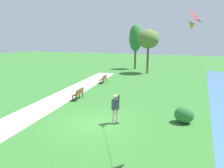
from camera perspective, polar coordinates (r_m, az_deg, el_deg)
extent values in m
plane|color=#33702D|center=(12.94, -4.31, -10.30)|extent=(120.00, 120.00, 0.00)
cube|color=#B7AD99|center=(17.17, -16.53, -5.16)|extent=(6.60, 32.04, 0.02)
cube|color=#232328|center=(12.95, 1.39, -10.12)|extent=(0.26, 0.23, 0.06)
cylinder|color=beige|center=(12.81, 1.35, -8.35)|extent=(0.14, 0.14, 0.82)
cube|color=#232328|center=(12.83, 0.46, -10.32)|extent=(0.26, 0.23, 0.06)
cylinder|color=beige|center=(12.70, 0.41, -8.54)|extent=(0.14, 0.14, 0.82)
cube|color=#333842|center=(12.53, 0.89, -5.39)|extent=(0.42, 0.45, 0.60)
sphere|color=#DBB28E|center=(12.40, 0.90, -3.36)|extent=(0.22, 0.22, 0.22)
ellipsoid|color=tan|center=(12.40, 0.87, -3.17)|extent=(0.31, 0.31, 0.13)
cylinder|color=#333842|center=(12.27, 1.78, -3.58)|extent=(0.30, 0.55, 0.43)
cylinder|color=#333842|center=(12.18, 1.08, -3.69)|extent=(0.56, 0.17, 0.43)
sphere|color=#DBB28E|center=(12.06, 1.83, -3.21)|extent=(0.10, 0.10, 0.10)
pyramid|color=red|center=(8.15, 18.84, 16.46)|extent=(0.59, 1.20, 0.51)
cone|color=orange|center=(8.08, 20.18, 14.01)|extent=(0.22, 0.22, 0.22)
cylinder|color=black|center=(8.09, 20.23, 14.78)|extent=(0.16, 1.09, 0.02)
cylinder|color=silver|center=(9.84, 9.05, 3.59)|extent=(3.70, 2.87, 3.48)
cube|color=brown|center=(18.04, -8.97, -2.56)|extent=(0.63, 1.54, 0.05)
cube|color=brown|center=(17.91, -8.43, -1.90)|extent=(0.24, 1.49, 0.40)
cube|color=#2D2D33|center=(17.57, -10.30, -3.75)|extent=(0.07, 0.07, 0.45)
cube|color=#2D2D33|center=(17.44, -9.34, -3.83)|extent=(0.07, 0.07, 0.45)
cube|color=#2D2D33|center=(18.75, -8.57, -2.71)|extent=(0.07, 0.07, 0.45)
cube|color=#2D2D33|center=(18.62, -7.67, -2.78)|extent=(0.07, 0.07, 0.45)
cube|color=brown|center=(24.45, -2.38, 1.31)|extent=(0.63, 1.54, 0.05)
cube|color=brown|center=(24.36, -1.96, 1.81)|extent=(0.24, 1.49, 0.40)
cube|color=#2D2D33|center=(23.91, -3.22, 0.52)|extent=(0.07, 0.07, 0.45)
cube|color=#2D2D33|center=(23.82, -2.48, 0.48)|extent=(0.07, 0.07, 0.45)
cube|color=#2D2D33|center=(25.17, -2.27, 1.09)|extent=(0.07, 0.07, 0.45)
cube|color=#2D2D33|center=(25.08, -1.58, 1.06)|extent=(0.07, 0.07, 0.45)
cylinder|color=brown|center=(36.27, 6.10, 6.72)|extent=(0.32, 0.32, 3.51)
ellipsoid|color=#2D7533|center=(36.14, 6.22, 11.93)|extent=(2.08, 2.20, 4.40)
cylinder|color=brown|center=(31.79, 9.32, 6.34)|extent=(0.31, 0.31, 3.96)
ellipsoid|color=#567033|center=(31.66, 9.50, 11.58)|extent=(3.04, 3.31, 2.65)
ellipsoid|color=#2D7033|center=(13.52, 18.39, -7.65)|extent=(1.12, 0.94, 1.00)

